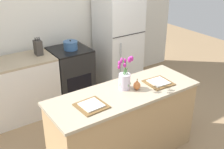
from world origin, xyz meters
TOP-DOWN VIEW (x-y plane):
  - back_wall at (0.00, 2.00)m, footprint 5.20×0.08m
  - kitchen_island at (0.00, 0.00)m, footprint 1.80×0.66m
  - stove_range at (0.10, 1.60)m, footprint 0.60×0.61m
  - refrigerator at (1.05, 1.60)m, footprint 0.68×0.67m
  - flower_vase at (0.05, 0.06)m, footprint 0.21×0.18m
  - pear_figurine at (0.15, -0.03)m, footprint 0.08×0.08m
  - plate_setting_left at (-0.47, -0.06)m, footprint 0.31×0.31m
  - plate_setting_right at (0.47, -0.06)m, footprint 0.31×0.31m
  - cooking_pot at (0.11, 1.57)m, footprint 0.22×0.22m
  - knife_block at (-0.39, 1.63)m, footprint 0.10×0.14m

SIDE VIEW (x-z plane):
  - kitchen_island at x=0.00m, z-range 0.00..0.90m
  - stove_range at x=0.10m, z-range 0.00..0.91m
  - refrigerator at x=1.05m, z-range 0.00..1.71m
  - plate_setting_left at x=-0.47m, z-range 0.90..0.92m
  - plate_setting_right at x=0.47m, z-range 0.90..0.92m
  - pear_figurine at x=0.15m, z-range 0.88..1.02m
  - cooking_pot at x=0.11m, z-range 0.90..1.06m
  - knife_block at x=-0.39m, z-range 0.89..1.16m
  - flower_vase at x=0.05m, z-range 0.83..1.25m
  - back_wall at x=0.00m, z-range 0.00..2.70m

